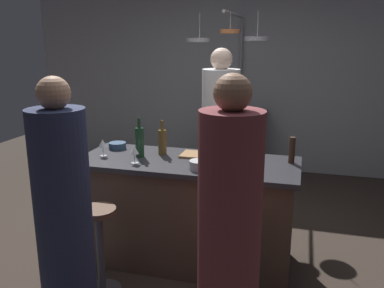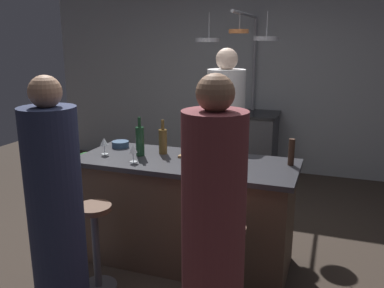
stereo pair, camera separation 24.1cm
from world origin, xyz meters
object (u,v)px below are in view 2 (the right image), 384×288
Objects in this scene: bar_stool_right at (225,268)px; potted_plant at (87,170)px; guest_right at (213,236)px; wine_glass_near_left_guest at (133,150)px; mixing_bowl_steel at (195,165)px; wine_bottle_dark at (231,150)px; wine_bottle_amber at (163,141)px; stove_range at (248,144)px; chef at (225,144)px; bar_stool_left at (96,244)px; wine_bottle_green at (140,141)px; cutting_board at (200,155)px; mixing_bowl_blue at (120,144)px; guest_left at (56,215)px; pepper_mill at (291,152)px; wine_glass_by_chef at (104,143)px.

bar_stool_right is 1.31× the size of potted_plant.
guest_right is at bearing -42.67° from potted_plant.
mixing_bowl_steel is at bearing -1.58° from wine_glass_near_left_guest.
potted_plant is 1.79× the size of wine_bottle_dark.
guest_right is 3.24× the size of potted_plant.
wine_bottle_amber is 2.02× the size of wine_glass_near_left_guest.
stove_range is 1.71× the size of potted_plant.
bar_stool_left is (-0.57, -1.52, -0.45)m from chef.
chef is 1.12m from mixing_bowl_steel.
potted_plant is 1.85m from wine_bottle_green.
chef is 5.56× the size of cutting_board.
guest_right is (0.44, -1.88, -0.04)m from chef.
stove_range is 3.11m from bar_stool_right.
wine_bottle_dark is 1.10m from mixing_bowl_blue.
guest_left is 1.78m from pepper_mill.
cutting_board is (-0.01, -0.76, 0.08)m from chef.
wine_glass_near_left_guest is at bearing -163.76° from wine_bottle_dark.
potted_plant is at bearing 174.06° from chef.
cutting_board is at bearing 17.41° from wine_bottle_green.
guest_right is (0.02, -0.35, 0.41)m from bar_stool_right.
wine_glass_near_left_guest reaches higher than bar_stool_left.
mixing_bowl_steel is (0.87, -0.14, -0.07)m from wine_glass_by_chef.
stove_range is at bearing 74.21° from wine_glass_by_chef.
wine_bottle_dark is at bearing 49.21° from guest_left.
wine_glass_by_chef is at bearing -167.14° from wine_bottle_green.
potted_plant is at bearing 152.15° from cutting_board.
cutting_board is 0.78m from mixing_bowl_blue.
stove_range is 4.24× the size of pepper_mill.
guest_left is 2.46m from potted_plant.
guest_left is 1.05m from mixing_bowl_steel.
chef is 11.91× the size of mixing_bowl_steel.
guest_left reaches higher than mixing_bowl_blue.
pepper_mill is 0.64× the size of wine_bottle_green.
mixing_bowl_steel is (-0.36, 0.41, 0.56)m from bar_stool_right.
guest_left is 10.74× the size of mixing_bowl_blue.
wine_glass_near_left_guest is (-0.75, -0.22, -0.00)m from wine_bottle_dark.
cutting_board is at bearing 4.74° from wine_bottle_amber.
mixing_bowl_steel is (1.87, -1.30, 0.64)m from potted_plant.
chef is 11.57× the size of mixing_bowl_blue.
cutting_board is at bearing -88.15° from stove_range.
guest_left is 11.31× the size of wine_glass_near_left_guest.
stove_range is 2.52m from wine_bottle_dark.
mixing_bowl_blue is at bearing 146.52° from bar_stool_right.
chef reaches higher than pepper_mill.
potted_plant is 2.48× the size of pepper_mill.
wine_glass_by_chef reaches higher than mixing_bowl_steel.
bar_stool_right is 1.29m from wine_bottle_green.
mixing_bowl_blue is (-1.24, 1.16, 0.15)m from guest_right.
wine_bottle_green reaches higher than pepper_mill.
chef is at bearing 93.50° from mixing_bowl_steel.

